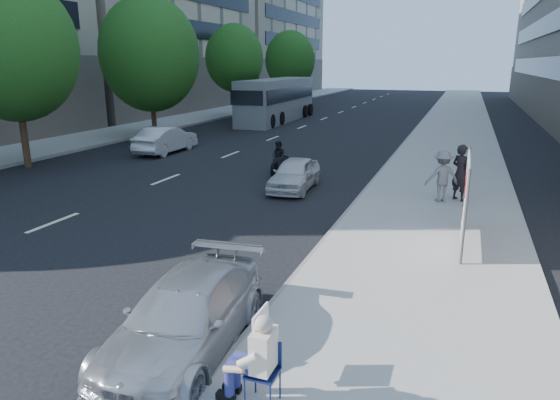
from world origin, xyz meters
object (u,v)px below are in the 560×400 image
at_px(jogger, 442,176).
at_px(white_sedan_near, 294,174).
at_px(white_sedan_mid, 166,140).
at_px(bus, 277,100).
at_px(pedestrian_woman, 461,173).
at_px(motorcycle, 279,159).
at_px(protest_banner, 465,195).
at_px(seated_protester, 255,353).
at_px(parked_sedan, 185,317).

bearing_deg(jogger, white_sedan_near, -29.12).
distance_m(white_sedan_mid, bus, 15.74).
relative_size(jogger, bus, 0.14).
bearing_deg(pedestrian_woman, bus, -16.76).
bearing_deg(pedestrian_woman, motorcycle, 21.45).
distance_m(pedestrian_woman, protest_banner, 4.27).
xyz_separation_m(protest_banner, white_sedan_near, (-5.90, 4.30, -0.82)).
distance_m(jogger, motorcycle, 7.11).
bearing_deg(protest_banner, seated_protester, -108.52).
bearing_deg(white_sedan_near, bus, 109.32).
bearing_deg(parked_sedan, pedestrian_woman, 64.98).
height_order(white_sedan_near, motorcycle, motorcycle).
relative_size(parked_sedan, bus, 0.34).
height_order(parked_sedan, white_sedan_near, parked_sedan).
relative_size(jogger, white_sedan_mid, 0.41).
relative_size(jogger, parked_sedan, 0.41).
distance_m(pedestrian_woman, motorcycle, 7.52).
xyz_separation_m(pedestrian_woman, protest_banner, (0.15, -4.26, 0.32)).
distance_m(jogger, parked_sedan, 10.94).
relative_size(seated_protester, parked_sedan, 0.32).
bearing_deg(white_sedan_mid, parked_sedan, 123.70).
height_order(seated_protester, parked_sedan, seated_protester).
bearing_deg(parked_sedan, protest_banner, 52.83).
xyz_separation_m(parked_sedan, white_sedan_near, (-1.78, 10.78, -0.02)).
bearing_deg(protest_banner, white_sedan_near, 143.90).
height_order(white_sedan_near, white_sedan_mid, white_sedan_mid).
bearing_deg(white_sedan_mid, protest_banner, 147.40).
distance_m(jogger, white_sedan_near, 5.23).
relative_size(parked_sedan, motorcycle, 2.02).
bearing_deg(white_sedan_mid, motorcycle, 158.54).
distance_m(seated_protester, bus, 34.69).
relative_size(pedestrian_woman, bus, 0.15).
height_order(parked_sedan, bus, bus).
bearing_deg(white_sedan_near, jogger, -7.25).
relative_size(parked_sedan, white_sedan_mid, 1.00).
xyz_separation_m(seated_protester, protest_banner, (2.49, 7.44, 0.53)).
distance_m(white_sedan_near, white_sedan_mid, 10.19).
bearing_deg(jogger, bus, -81.91).
relative_size(seated_protester, motorcycle, 0.64).
bearing_deg(seated_protester, bus, 110.03).
xyz_separation_m(pedestrian_woman, motorcycle, (-7.16, 2.26, -0.44)).
distance_m(protest_banner, white_sedan_mid, 17.48).
distance_m(white_sedan_near, motorcycle, 2.63).
xyz_separation_m(pedestrian_woman, white_sedan_mid, (-14.55, 5.18, -0.40)).
relative_size(white_sedan_near, bus, 0.28).
height_order(jogger, bus, bus).
height_order(pedestrian_woman, parked_sedan, pedestrian_woman).
distance_m(parked_sedan, motorcycle, 13.39).
distance_m(seated_protester, white_sedan_near, 12.23).
relative_size(jogger, motorcycle, 0.82).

